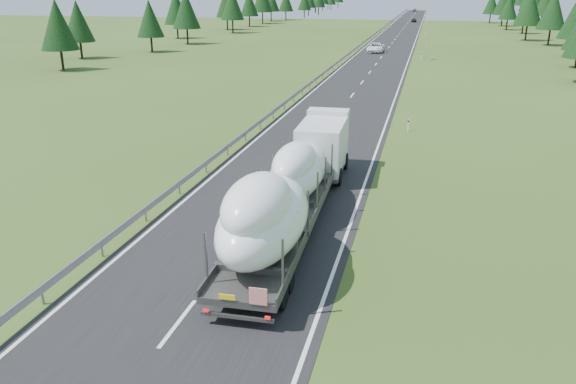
% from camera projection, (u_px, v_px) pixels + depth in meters
% --- Properties ---
extents(ground, '(400.00, 400.00, 0.00)m').
position_uv_depth(ground, '(178.00, 323.00, 19.31)').
color(ground, '#324B19').
rests_on(ground, ground).
extents(road_surface, '(10.00, 400.00, 0.02)m').
position_uv_depth(road_surface, '(389.00, 47.00, 110.57)').
color(road_surface, black).
rests_on(road_surface, ground).
extents(guardrail, '(0.10, 400.00, 0.76)m').
position_uv_depth(guardrail, '(363.00, 43.00, 111.50)').
color(guardrail, slate).
rests_on(guardrail, ground).
extents(marker_posts, '(0.13, 350.08, 1.00)m').
position_uv_depth(marker_posts, '(427.00, 27.00, 159.13)').
color(marker_posts, silver).
rests_on(marker_posts, ground).
extents(highway_sign, '(0.08, 0.90, 2.60)m').
position_uv_depth(highway_sign, '(426.00, 48.00, 90.09)').
color(highway_sign, slate).
rests_on(highway_sign, ground).
extents(tree_line_right, '(27.83, 356.32, 12.57)m').
position_uv_depth(tree_line_right, '(574.00, 6.00, 130.94)').
color(tree_line_right, black).
rests_on(tree_line_right, ground).
extents(tree_line_left, '(14.64, 356.85, 12.46)m').
position_uv_depth(tree_line_left, '(249.00, 2.00, 163.84)').
color(tree_line_left, black).
rests_on(tree_line_left, ground).
extents(boat_truck, '(3.38, 19.87, 4.47)m').
position_uv_depth(boat_truck, '(291.00, 183.00, 26.15)').
color(boat_truck, silver).
rests_on(boat_truck, ground).
extents(distant_van, '(2.88, 5.95, 1.63)m').
position_uv_depth(distant_van, '(376.00, 48.00, 100.61)').
color(distant_van, white).
rests_on(distant_van, ground).
extents(distant_car_dark, '(1.78, 4.00, 1.34)m').
position_uv_depth(distant_car_dark, '(414.00, 20.00, 190.20)').
color(distant_car_dark, black).
rests_on(distant_car_dark, ground).
extents(distant_car_blue, '(1.85, 4.33, 1.39)m').
position_uv_depth(distant_car_blue, '(415.00, 10.00, 276.05)').
color(distant_car_blue, '#181B45').
rests_on(distant_car_blue, ground).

